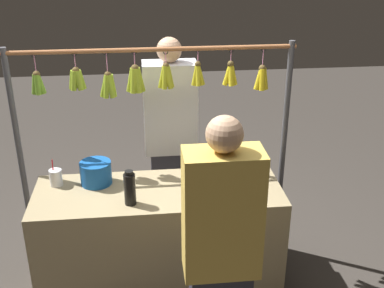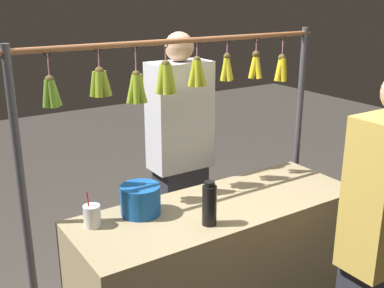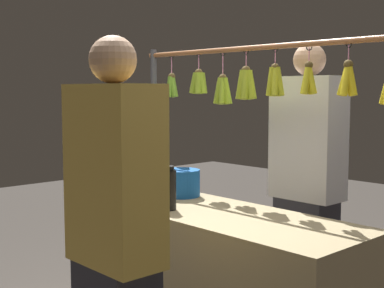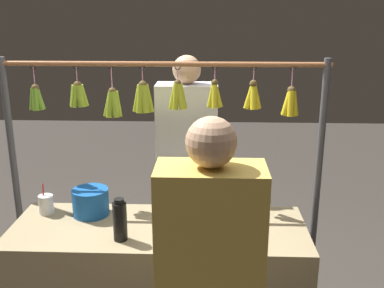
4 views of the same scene
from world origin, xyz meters
name	(u,v)px [view 1 (image 1 of 4)]	position (x,y,z in m)	size (l,w,h in m)	color
ground_plane	(161,285)	(0.00, 0.00, 0.00)	(12.00, 12.00, 0.00)	#3E3832
market_counter	(160,240)	(0.00, 0.00, 0.42)	(1.73, 0.62, 0.84)	tan
display_rack	(151,106)	(0.02, -0.38, 1.32)	(2.05, 0.13, 1.78)	#4C4C51
water_bottle	(130,188)	(0.19, 0.16, 0.95)	(0.08, 0.08, 0.24)	black
blue_bucket	(96,173)	(0.43, -0.15, 0.92)	(0.22, 0.22, 0.17)	#1757AC
drink_cup	(56,177)	(0.71, -0.15, 0.90)	(0.09, 0.09, 0.19)	silver
vendor_person	(171,146)	(-0.14, -0.65, 0.87)	(0.42, 0.23, 1.77)	#2D2D38
customer_person	(221,265)	(-0.30, 0.86, 0.84)	(0.40, 0.22, 1.70)	#2D2D38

